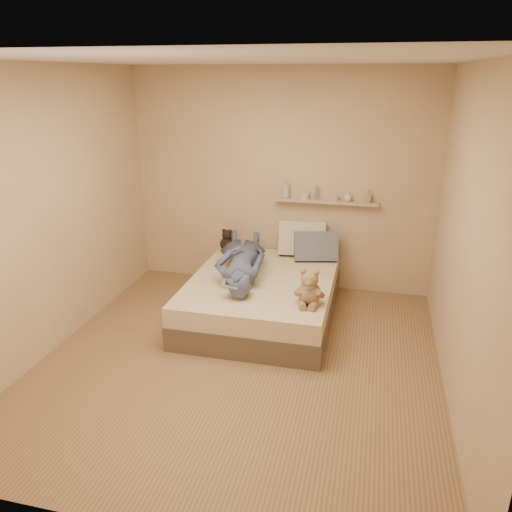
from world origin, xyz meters
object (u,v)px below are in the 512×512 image
(pillow_cream, at_px, (302,239))
(wall_shelf, at_px, (326,202))
(pillow_grey, at_px, (316,246))
(bed, at_px, (262,297))
(dark_plush, at_px, (227,242))
(teddy_bear, at_px, (309,290))
(person, at_px, (241,259))
(game_console, at_px, (231,284))

(pillow_cream, height_order, wall_shelf, wall_shelf)
(pillow_cream, xyz_separation_m, pillow_grey, (0.18, -0.14, -0.03))
(bed, xyz_separation_m, dark_plush, (-0.60, 0.74, 0.35))
(pillow_grey, xyz_separation_m, wall_shelf, (0.07, 0.22, 0.48))
(bed, relative_size, pillow_cream, 3.45)
(teddy_bear, relative_size, person, 0.25)
(pillow_cream, relative_size, pillow_grey, 1.10)
(pillow_cream, height_order, pillow_grey, pillow_cream)
(pillow_grey, distance_m, person, 0.96)
(pillow_grey, bearing_deg, teddy_bear, -85.84)
(teddy_bear, height_order, pillow_grey, teddy_bear)
(dark_plush, relative_size, person, 0.20)
(wall_shelf, bearing_deg, dark_plush, -171.50)
(bed, distance_m, teddy_bear, 0.87)
(game_console, bearing_deg, dark_plush, 107.94)
(teddy_bear, distance_m, pillow_grey, 1.22)
(teddy_bear, height_order, dark_plush, teddy_bear)
(game_console, bearing_deg, person, 96.58)
(wall_shelf, bearing_deg, pillow_cream, -162.60)
(teddy_bear, bearing_deg, dark_plush, 132.85)
(bed, xyz_separation_m, pillow_grey, (0.48, 0.69, 0.40))
(game_console, distance_m, pillow_cream, 1.51)
(wall_shelf, bearing_deg, game_console, -115.56)
(game_console, height_order, pillow_cream, pillow_cream)
(bed, distance_m, game_console, 0.74)
(game_console, xyz_separation_m, wall_shelf, (0.72, 1.51, 0.49))
(bed, distance_m, pillow_grey, 0.93)
(wall_shelf, bearing_deg, teddy_bear, -89.14)
(teddy_bear, height_order, person, teddy_bear)
(pillow_grey, bearing_deg, game_console, -116.90)
(dark_plush, relative_size, pillow_cream, 0.52)
(pillow_cream, relative_size, person, 0.38)
(game_console, distance_m, wall_shelf, 1.74)
(game_console, relative_size, pillow_grey, 0.40)
(teddy_bear, bearing_deg, pillow_grey, 94.16)
(game_console, relative_size, teddy_bear, 0.54)
(bed, bearing_deg, pillow_cream, 70.26)
(bed, height_order, dark_plush, dark_plush)
(pillow_cream, bearing_deg, wall_shelf, 17.40)
(dark_plush, distance_m, person, 0.76)
(dark_plush, bearing_deg, teddy_bear, -47.15)
(person, bearing_deg, dark_plush, -74.25)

